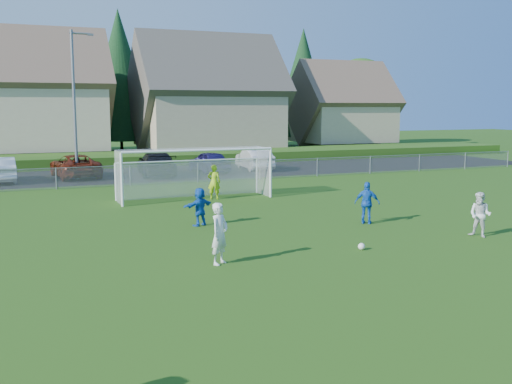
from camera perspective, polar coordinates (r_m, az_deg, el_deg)
ground at (r=15.17m, az=11.69°, el=-9.27°), size 160.00×160.00×0.00m
asphalt_lot at (r=40.54m, az=-10.52°, el=1.69°), size 60.00×60.00×0.00m
grass_embankment at (r=47.84m, az=-12.38°, el=3.09°), size 70.00×6.00×0.80m
soccer_ball at (r=19.26m, az=10.01°, el=-5.13°), size 0.22×0.22×0.22m
player_white_a at (r=17.16m, az=-3.49°, el=-3.98°), size 0.77×0.74×1.78m
player_white_b at (r=22.08m, az=20.57°, el=-2.04°), size 0.86×0.94×1.57m
player_blue_a at (r=23.39m, az=10.54°, el=-1.03°), size 0.99×0.90×1.62m
player_blue_b at (r=22.75m, az=-5.38°, el=-1.40°), size 1.40×0.94×1.45m
goalkeeper at (r=29.13m, az=-4.02°, el=0.96°), size 0.73×0.63×1.69m
car_b at (r=38.78m, az=-23.15°, el=1.98°), size 1.78×4.59×1.49m
car_c at (r=39.65m, az=-16.84°, el=2.39°), size 2.99×5.51×1.47m
car_d at (r=39.55m, az=-9.45°, el=2.68°), size 2.75×5.54×1.55m
car_e at (r=41.23m, az=-4.48°, el=2.91°), size 2.12×4.38×1.44m
car_f at (r=42.55m, az=-0.15°, el=3.15°), size 1.99×4.73×1.52m
soccer_goal at (r=29.31m, az=-5.98°, el=2.52°), size 7.42×1.90×2.50m
chainlink_fence at (r=35.14m, az=-8.70°, el=1.77°), size 52.06×0.06×1.20m
streetlight at (r=38.14m, az=-16.86°, el=8.36°), size 1.38×0.18×9.00m
houses_row at (r=55.42m, az=-11.92°, el=10.95°), size 53.90×11.45×13.27m
tree_row at (r=61.43m, az=-13.86°, el=10.21°), size 65.98×12.36×13.80m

